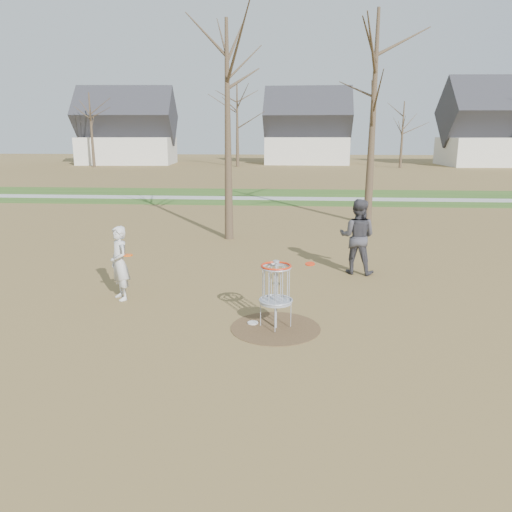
{
  "coord_description": "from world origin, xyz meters",
  "views": [
    {
      "loc": [
        0.29,
        -9.3,
        3.79
      ],
      "look_at": [
        -0.5,
        1.5,
        1.1
      ],
      "focal_mm": 35.0,
      "sensor_mm": 36.0,
      "label": 1
    }
  ],
  "objects_px": {
    "player_throwing": "(357,237)",
    "disc_grounded": "(253,323)",
    "player_standing": "(120,263)",
    "disc_golf_basket": "(276,284)"
  },
  "relations": [
    {
      "from": "player_throwing",
      "to": "disc_grounded",
      "type": "relative_size",
      "value": 9.34
    },
    {
      "from": "player_standing",
      "to": "disc_golf_basket",
      "type": "bearing_deg",
      "value": 27.53
    },
    {
      "from": "player_throwing",
      "to": "disc_grounded",
      "type": "height_order",
      "value": "player_throwing"
    },
    {
      "from": "disc_grounded",
      "to": "disc_golf_basket",
      "type": "height_order",
      "value": "disc_golf_basket"
    },
    {
      "from": "disc_grounded",
      "to": "disc_golf_basket",
      "type": "xyz_separation_m",
      "value": [
        0.47,
        -0.2,
        0.89
      ]
    },
    {
      "from": "player_standing",
      "to": "disc_grounded",
      "type": "height_order",
      "value": "player_standing"
    },
    {
      "from": "player_throwing",
      "to": "disc_golf_basket",
      "type": "xyz_separation_m",
      "value": [
        -2.08,
        -4.18,
        -0.11
      ]
    },
    {
      "from": "player_standing",
      "to": "player_throwing",
      "type": "relative_size",
      "value": 0.84
    },
    {
      "from": "disc_golf_basket",
      "to": "player_throwing",
      "type": "bearing_deg",
      "value": 63.57
    },
    {
      "from": "player_standing",
      "to": "player_throwing",
      "type": "xyz_separation_m",
      "value": [
        5.73,
        2.64,
        0.17
      ]
    }
  ]
}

